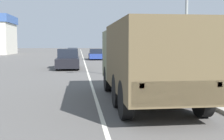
{
  "coord_description": "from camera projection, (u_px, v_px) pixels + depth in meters",
  "views": [
    {
      "loc": [
        -0.63,
        0.59,
        2.1
      ],
      "look_at": [
        0.7,
        11.81,
        1.03
      ],
      "focal_mm": 45.0,
      "sensor_mm": 36.0,
      "label": 1
    }
  ],
  "objects": [
    {
      "name": "ground_plane",
      "position": [
        83.0,
        58.0,
        39.24
      ],
      "size": [
        180.0,
        180.0,
        0.0
      ],
      "primitive_type": "plane",
      "color": "#565451"
    },
    {
      "name": "military_truck",
      "position": [
        146.0,
        58.0,
        9.96
      ],
      "size": [
        2.53,
        7.09,
        2.76
      ],
      "color": "#606647",
      "rests_on": "ground"
    },
    {
      "name": "car_third_ahead",
      "position": [
        73.0,
        53.0,
        44.93
      ],
      "size": [
        1.72,
        4.77,
        1.39
      ],
      "color": "black",
      "rests_on": "ground"
    },
    {
      "name": "utility_box",
      "position": [
        208.0,
        76.0,
        14.95
      ],
      "size": [
        0.55,
        0.45,
        0.7
      ],
      "color": "#3D7042",
      "rests_on": "grass_strip_right"
    },
    {
      "name": "lane_centre_stripe",
      "position": [
        83.0,
        58.0,
        39.24
      ],
      "size": [
        0.12,
        120.0,
        0.0
      ],
      "color": "silver",
      "rests_on": "ground"
    },
    {
      "name": "car_nearest_ahead",
      "position": [
        68.0,
        60.0,
        23.42
      ],
      "size": [
        1.85,
        4.67,
        1.66
      ],
      "color": "black",
      "rests_on": "ground"
    },
    {
      "name": "sidewalk_right",
      "position": [
        115.0,
        58.0,
        39.76
      ],
      "size": [
        1.8,
        120.0,
        0.12
      ],
      "color": "#9E9B93",
      "rests_on": "ground"
    },
    {
      "name": "car_second_ahead",
      "position": [
        96.0,
        55.0,
        36.65
      ],
      "size": [
        1.78,
        4.18,
        1.41
      ],
      "color": "navy",
      "rests_on": "ground"
    },
    {
      "name": "grass_strip_right",
      "position": [
        146.0,
        58.0,
        40.28
      ],
      "size": [
        7.0,
        120.0,
        0.02
      ],
      "color": "#4C7538",
      "rests_on": "ground"
    }
  ]
}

